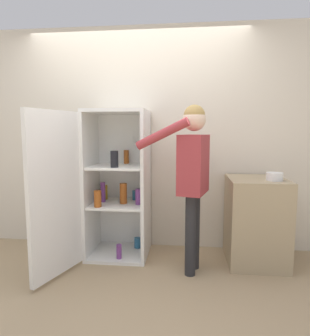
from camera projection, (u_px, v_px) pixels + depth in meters
The scene contains 6 objects.
ground_plane at pixel (121, 283), 2.71m from camera, with size 12.00×12.00×0.00m, color tan.
wall_back at pixel (138, 139), 3.52m from camera, with size 7.00×0.06×2.55m.
refrigerator at pixel (107, 186), 3.18m from camera, with size 0.89×1.20×1.59m.
person at pixel (193, 167), 2.82m from camera, with size 0.70×0.51×1.61m.
counter at pixel (256, 220), 3.11m from camera, with size 0.58×0.65×0.89m.
bowl at pixel (275, 177), 2.93m from camera, with size 0.16×0.16×0.08m.
Camera 1 is at (0.58, -2.52, 1.36)m, focal length 32.00 mm.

